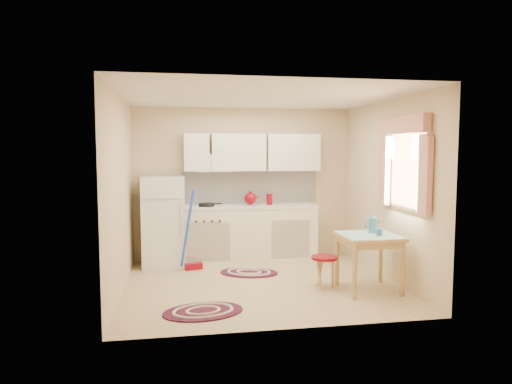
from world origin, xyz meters
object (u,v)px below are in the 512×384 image
(fridge, at_px, (164,221))
(stool, at_px, (324,272))
(base_cabinets, at_px, (246,235))
(table, at_px, (368,263))

(fridge, xyz_separation_m, stool, (2.10, -1.57, -0.49))
(fridge, distance_m, base_cabinets, 1.33)
(fridge, xyz_separation_m, table, (2.63, -1.76, -0.34))
(fridge, relative_size, base_cabinets, 0.62)
(base_cabinets, xyz_separation_m, stool, (0.80, -1.62, -0.23))
(table, xyz_separation_m, stool, (-0.53, 0.19, -0.15))
(fridge, height_order, base_cabinets, fridge)
(stool, bearing_deg, base_cabinets, 116.23)
(table, distance_m, stool, 0.58)
(base_cabinets, relative_size, stool, 5.36)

